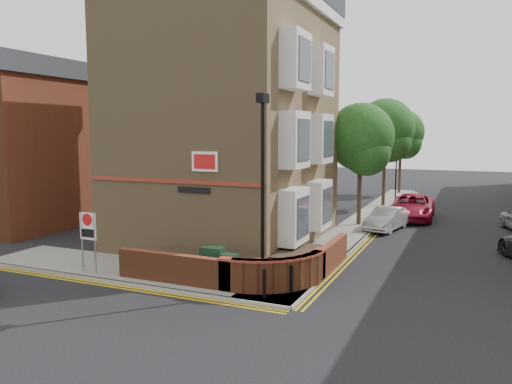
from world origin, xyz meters
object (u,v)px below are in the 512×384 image
at_px(utility_cabinet_large, 213,264).
at_px(silver_car_near, 387,219).
at_px(zone_sign, 88,231).
at_px(lamppost, 263,191).

relative_size(utility_cabinet_large, silver_car_near, 0.32).
xyz_separation_m(utility_cabinet_large, silver_car_near, (3.90, 12.22, -0.11)).
xyz_separation_m(zone_sign, silver_car_near, (8.60, 13.02, -1.03)).
distance_m(lamppost, utility_cabinet_large, 3.24).
distance_m(utility_cabinet_large, zone_sign, 4.86).
height_order(lamppost, zone_sign, lamppost).
xyz_separation_m(utility_cabinet_large, zone_sign, (-4.70, -0.80, 0.92)).
distance_m(zone_sign, silver_car_near, 15.64).
bearing_deg(zone_sign, utility_cabinet_large, 9.69).
bearing_deg(zone_sign, silver_car_near, 56.56).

